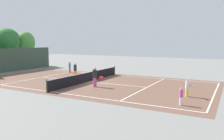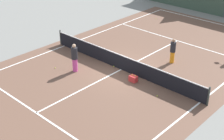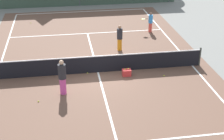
{
  "view_description": "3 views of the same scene",
  "coord_description": "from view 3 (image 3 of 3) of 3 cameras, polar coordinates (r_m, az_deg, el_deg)",
  "views": [
    {
      "loc": [
        -19.39,
        -13.27,
        4.1
      ],
      "look_at": [
        1.38,
        -2.07,
        1.19
      ],
      "focal_mm": 36.76,
      "sensor_mm": 36.0,
      "label": 1
    },
    {
      "loc": [
        11.85,
        -13.65,
        9.41
      ],
      "look_at": [
        0.54,
        -1.44,
        0.71
      ],
      "focal_mm": 52.3,
      "sensor_mm": 36.0,
      "label": 2
    },
    {
      "loc": [
        -1.88,
        -16.97,
        8.45
      ],
      "look_at": [
        0.39,
        -2.53,
        1.33
      ],
      "focal_mm": 54.91,
      "sensor_mm": 36.0,
      "label": 3
    }
  ],
  "objects": [
    {
      "name": "tennis_ball_5",
      "position": [
        18.94,
        -4.11,
        -0.49
      ],
      "size": [
        0.07,
        0.07,
        0.07
      ],
      "primitive_type": "sphere",
      "color": "#CCE533",
      "rests_on": "ground_plane"
    },
    {
      "name": "tennis_ball_6",
      "position": [
        19.4,
        1.74,
        0.24
      ],
      "size": [
        0.07,
        0.07,
        0.07
      ],
      "primitive_type": "sphere",
      "color": "#CCE533",
      "rests_on": "ground_plane"
    },
    {
      "name": "tennis_net",
      "position": [
        18.83,
        -2.38,
        1.01
      ],
      "size": [
        11.9,
        0.1,
        1.1
      ],
      "color": "#333833",
      "rests_on": "ground_plane"
    },
    {
      "name": "tennis_ball_4",
      "position": [
        27.81,
        -13.37,
        7.64
      ],
      "size": [
        0.07,
        0.07,
        0.07
      ],
      "primitive_type": "sphere",
      "color": "#CCE533",
      "rests_on": "ground_plane"
    },
    {
      "name": "player_1",
      "position": [
        16.68,
        -8.27,
        -1.13
      ],
      "size": [
        0.39,
        0.39,
        1.81
      ],
      "color": "#D14799",
      "rests_on": "ground_plane"
    },
    {
      "name": "court_surface",
      "position": [
        19.05,
        -2.36,
        -0.38
      ],
      "size": [
        13.0,
        25.0,
        0.01
      ],
      "color": "brown",
      "rests_on": "ground_plane"
    },
    {
      "name": "tennis_ball_1",
      "position": [
        18.81,
        8.65,
        -0.94
      ],
      "size": [
        0.07,
        0.07,
        0.07
      ],
      "primitive_type": "sphere",
      "color": "#CCE533",
      "rests_on": "ground_plane"
    },
    {
      "name": "ball_crate",
      "position": [
        18.6,
        2.46,
        -0.44
      ],
      "size": [
        0.46,
        0.33,
        0.43
      ],
      "color": "red",
      "rests_on": "ground_plane"
    },
    {
      "name": "player_0",
      "position": [
        25.11,
        6.39,
        7.96
      ],
      "size": [
        0.88,
        0.34,
        1.45
      ],
      "color": "#E54C3F",
      "rests_on": "ground_plane"
    },
    {
      "name": "tennis_ball_3",
      "position": [
        16.61,
        -12.17,
        -5.12
      ],
      "size": [
        0.07,
        0.07,
        0.07
      ],
      "primitive_type": "sphere",
      "color": "#CCE533",
      "rests_on": "ground_plane"
    },
    {
      "name": "ground_plane",
      "position": [
        19.05,
        -2.36,
        -0.38
      ],
      "size": [
        80.0,
        80.0,
        0.0
      ],
      "primitive_type": "plane",
      "color": "slate"
    },
    {
      "name": "player_3",
      "position": [
        21.66,
        1.28,
        5.4
      ],
      "size": [
        0.35,
        0.35,
        1.64
      ],
      "color": "orange",
      "rests_on": "ground_plane"
    }
  ]
}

